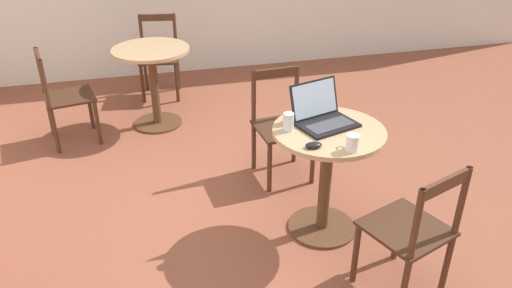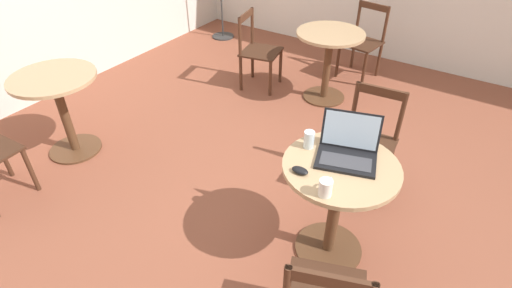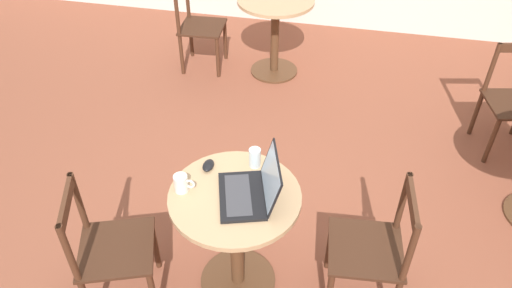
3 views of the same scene
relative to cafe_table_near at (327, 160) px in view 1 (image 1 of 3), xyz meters
name	(u,v)px [view 1 (image 1 of 3)]	position (x,y,z in m)	size (l,w,h in m)	color
ground_plane	(269,225)	(0.12, 0.34, -0.54)	(16.00, 16.00, 0.00)	brown
cafe_table_near	(327,160)	(0.00, 0.00, 0.00)	(0.70, 0.70, 0.75)	#51331E
cafe_table_mid	(153,71)	(1.92, 0.94, 0.00)	(0.70, 0.70, 0.75)	#51331E
chair_near_left	(412,232)	(-0.66, -0.24, -0.11)	(0.52, 0.52, 0.84)	#472819
chair_near_right	(281,126)	(0.76, 0.07, -0.11)	(0.44, 0.44, 0.84)	#472819
chair_mid_right	(159,57)	(2.66, 0.83, -0.11)	(0.46, 0.46, 0.84)	#472819
chair_mid_back	(64,98)	(1.75, 1.73, -0.11)	(0.48, 0.48, 0.84)	#472819
laptop	(323,116)	(0.09, 0.01, 0.27)	(0.39, 0.42, 0.24)	black
mouse	(314,145)	(-0.19, 0.17, 0.23)	(0.06, 0.10, 0.03)	black
mug	(352,143)	(-0.28, -0.02, 0.26)	(0.11, 0.07, 0.10)	silver
drinking_glass	(288,122)	(0.05, 0.25, 0.27)	(0.07, 0.07, 0.11)	silver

